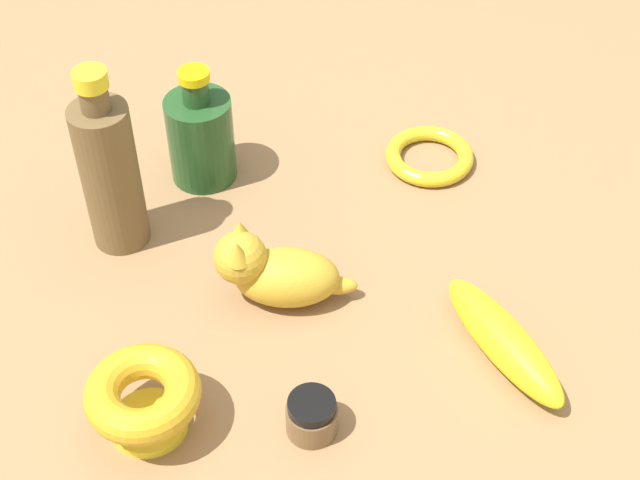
{
  "coord_description": "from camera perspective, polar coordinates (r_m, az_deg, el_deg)",
  "views": [
    {
      "loc": [
        0.61,
        -0.16,
        0.71
      ],
      "look_at": [
        0.0,
        0.0,
        0.09
      ],
      "focal_mm": 52.5,
      "sensor_mm": 36.0,
      "label": 1
    }
  ],
  "objects": [
    {
      "name": "ground",
      "position": [
        0.95,
        0.0,
        -3.67
      ],
      "size": [
        2.0,
        2.0,
        0.0
      ],
      "primitive_type": "plane",
      "color": "#936D47"
    },
    {
      "name": "cat_figurine",
      "position": [
        0.92,
        -2.81,
        -1.89
      ],
      "size": [
        0.09,
        0.14,
        0.09
      ],
      "color": "gold",
      "rests_on": "ground"
    },
    {
      "name": "banana",
      "position": [
        0.9,
        11.13,
        -6.04
      ],
      "size": [
        0.18,
        0.08,
        0.04
      ],
      "primitive_type": "ellipsoid",
      "rotation": [
        0.0,
        0.0,
        0.24
      ],
      "color": "yellow",
      "rests_on": "ground"
    },
    {
      "name": "bottle_short",
      "position": [
        1.06,
        -7.29,
        6.31
      ],
      "size": [
        0.07,
        0.07,
        0.14
      ],
      "color": "#214B21",
      "rests_on": "ground"
    },
    {
      "name": "bowl",
      "position": [
        0.83,
        -10.71,
        -9.4
      ],
      "size": [
        0.1,
        0.1,
        0.07
      ],
      "color": "yellow",
      "rests_on": "ground"
    },
    {
      "name": "nail_polish_jar",
      "position": [
        0.84,
        -0.51,
        -10.65
      ],
      "size": [
        0.05,
        0.05,
        0.04
      ],
      "color": "brown",
      "rests_on": "ground"
    },
    {
      "name": "bangle",
      "position": [
        1.11,
        6.69,
        5.11
      ],
      "size": [
        0.1,
        0.1,
        0.02
      ],
      "primitive_type": "torus",
      "color": "gold",
      "rests_on": "ground"
    },
    {
      "name": "bottle_tall",
      "position": [
        0.97,
        -12.7,
        4.06
      ],
      "size": [
        0.06,
        0.06,
        0.21
      ],
      "color": "brown",
      "rests_on": "ground"
    }
  ]
}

